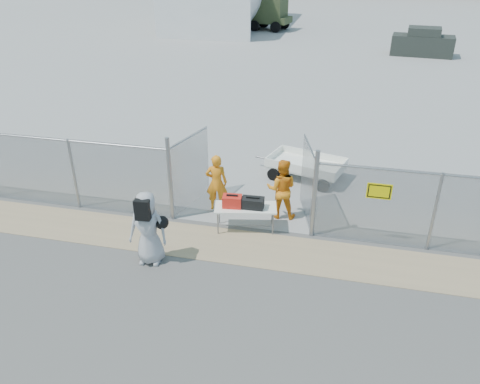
% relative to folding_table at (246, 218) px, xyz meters
% --- Properties ---
extents(ground, '(160.00, 160.00, 0.00)m').
position_rel_folding_table_xyz_m(ground, '(-0.18, -1.91, -0.36)').
color(ground, '#4B4B4B').
extents(tarmac_inside, '(160.00, 80.00, 0.01)m').
position_rel_folding_table_xyz_m(tarmac_inside, '(-0.18, 40.09, -0.35)').
color(tarmac_inside, gray).
rests_on(tarmac_inside, ground).
extents(dirt_strip, '(44.00, 1.60, 0.01)m').
position_rel_folding_table_xyz_m(dirt_strip, '(-0.18, -0.91, -0.35)').
color(dirt_strip, '#9E8863').
rests_on(dirt_strip, ground).
extents(chain_link_fence, '(40.00, 0.20, 2.20)m').
position_rel_folding_table_xyz_m(chain_link_fence, '(-0.18, 0.09, 0.74)').
color(chain_link_fence, gray).
rests_on(chain_link_fence, ground).
extents(folding_table, '(1.79, 1.02, 0.72)m').
position_rel_folding_table_xyz_m(folding_table, '(0.00, 0.00, 0.00)').
color(folding_table, white).
rests_on(folding_table, ground).
extents(orange_bag, '(0.55, 0.40, 0.32)m').
position_rel_folding_table_xyz_m(orange_bag, '(-0.36, -0.07, 0.52)').
color(orange_bag, red).
rests_on(orange_bag, folding_table).
extents(black_duffel, '(0.61, 0.37, 0.29)m').
position_rel_folding_table_xyz_m(black_duffel, '(0.20, -0.01, 0.50)').
color(black_duffel, black).
rests_on(black_duffel, folding_table).
extents(security_worker_left, '(0.70, 0.52, 1.75)m').
position_rel_folding_table_xyz_m(security_worker_left, '(-1.08, 0.94, 0.52)').
color(security_worker_left, orange).
rests_on(security_worker_left, ground).
extents(security_worker_right, '(0.92, 0.74, 1.79)m').
position_rel_folding_table_xyz_m(security_worker_right, '(0.84, 0.93, 0.54)').
color(security_worker_right, orange).
rests_on(security_worker_right, ground).
extents(visitor, '(0.98, 0.68, 1.91)m').
position_rel_folding_table_xyz_m(visitor, '(-1.99, -1.99, 0.60)').
color(visitor, '#9B9CA0').
rests_on(visitor, ground).
extents(utility_trailer, '(3.55, 2.49, 0.78)m').
position_rel_folding_table_xyz_m(utility_trailer, '(1.29, 3.69, 0.03)').
color(utility_trailer, white).
rests_on(utility_trailer, ground).
extents(military_truck, '(6.69, 3.55, 3.03)m').
position_rel_folding_table_xyz_m(military_truck, '(-6.74, 36.06, 1.16)').
color(military_truck, '#374224').
rests_on(military_truck, ground).
extents(parked_vehicle_near, '(4.49, 2.44, 1.94)m').
position_rel_folding_table_xyz_m(parked_vehicle_near, '(7.40, 26.32, 0.61)').
color(parked_vehicle_near, '#272B27').
rests_on(parked_vehicle_near, ground).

